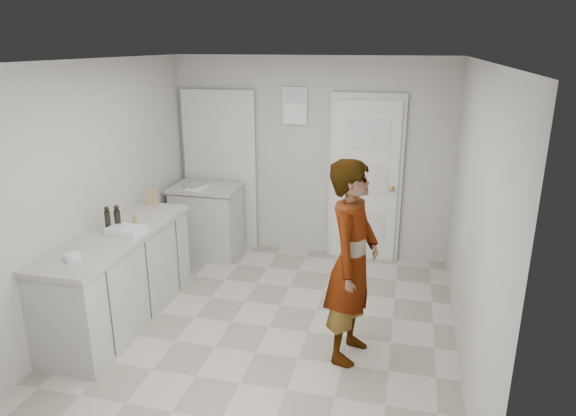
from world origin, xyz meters
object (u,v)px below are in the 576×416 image
(spice_jar, at_px, (136,218))
(egg_bowl, at_px, (73,257))
(person, at_px, (352,262))
(oil_cruet_b, at_px, (108,219))
(oil_cruet_a, at_px, (117,217))
(baking_dish, at_px, (126,230))
(cake_mix_box, at_px, (153,197))

(spice_jar, bearing_deg, egg_bowl, -92.61)
(person, xyz_separation_m, oil_cruet_b, (-2.35, 0.11, 0.16))
(person, distance_m, oil_cruet_a, 2.30)
(baking_dish, distance_m, egg_bowl, 0.68)
(oil_cruet_a, bearing_deg, cake_mix_box, 92.35)
(person, bearing_deg, baking_dish, 98.66)
(cake_mix_box, relative_size, oil_cruet_a, 0.77)
(cake_mix_box, bearing_deg, person, -33.66)
(cake_mix_box, bearing_deg, spice_jar, -90.06)
(oil_cruet_a, xyz_separation_m, egg_bowl, (0.04, -0.76, -0.09))
(person, distance_m, egg_bowl, 2.32)
(person, bearing_deg, egg_bowl, 115.67)
(cake_mix_box, height_order, oil_cruet_a, oil_cruet_a)
(oil_cruet_a, bearing_deg, spice_jar, 67.52)
(oil_cruet_a, distance_m, baking_dish, 0.18)
(baking_dish, bearing_deg, oil_cruet_b, 173.77)
(cake_mix_box, relative_size, baking_dish, 0.53)
(spice_jar, xyz_separation_m, oil_cruet_a, (-0.08, -0.20, 0.07))
(egg_bowl, bearing_deg, oil_cruet_a, 92.92)
(person, height_order, spice_jar, person)
(oil_cruet_b, xyz_separation_m, egg_bowl, (0.10, -0.70, -0.09))
(oil_cruet_b, relative_size, egg_bowl, 1.81)
(person, height_order, egg_bowl, person)
(person, relative_size, spice_jar, 20.10)
(spice_jar, xyz_separation_m, baking_dish, (0.05, -0.29, -0.02))
(cake_mix_box, xyz_separation_m, oil_cruet_b, (-0.03, -0.84, 0.02))
(oil_cruet_b, distance_m, baking_dish, 0.22)
(person, xyz_separation_m, spice_jar, (-2.20, 0.38, 0.09))
(spice_jar, height_order, oil_cruet_a, oil_cruet_a)
(spice_jar, relative_size, baking_dish, 0.25)
(spice_jar, relative_size, egg_bowl, 0.66)
(oil_cruet_b, height_order, baking_dish, oil_cruet_b)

